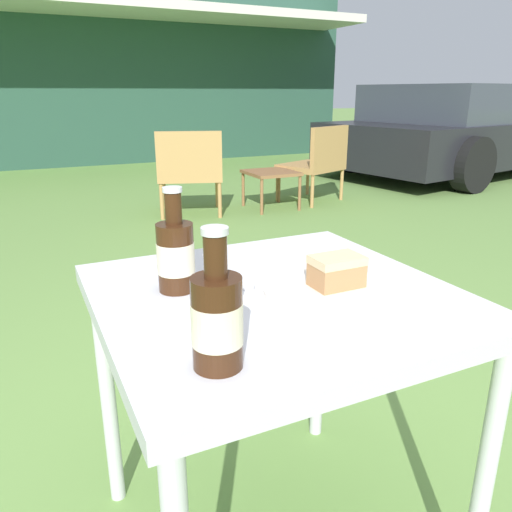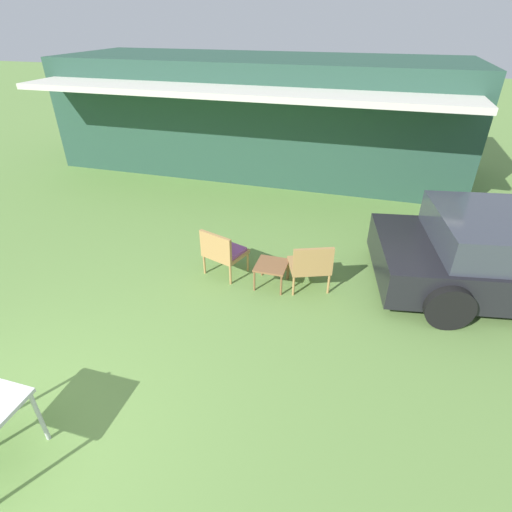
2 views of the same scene
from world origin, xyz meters
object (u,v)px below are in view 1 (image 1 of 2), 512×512
(wicker_chair_plain, at_px, (317,161))
(cola_bottle_far, at_px, (217,318))
(parked_car, at_px, (464,130))
(cake_on_plate, at_px, (329,282))
(cola_bottle_near, at_px, (176,254))
(wicker_chair_cushioned, at_px, (190,169))
(patio_table, at_px, (276,323))
(garden_side_table, at_px, (271,176))

(wicker_chair_plain, bearing_deg, cola_bottle_far, 33.96)
(parked_car, distance_m, cake_on_plate, 6.81)
(cola_bottle_near, bearing_deg, wicker_chair_cushioned, 71.36)
(wicker_chair_plain, bearing_deg, parked_car, 174.02)
(wicker_chair_cushioned, height_order, patio_table, wicker_chair_cushioned)
(wicker_chair_plain, relative_size, cake_on_plate, 3.04)
(parked_car, height_order, cola_bottle_near, parked_car)
(garden_side_table, distance_m, cola_bottle_near, 3.92)
(parked_car, relative_size, wicker_chair_plain, 5.71)
(parked_car, relative_size, cola_bottle_near, 19.84)
(garden_side_table, bearing_deg, wicker_chair_plain, 6.57)
(parked_car, distance_m, patio_table, 6.85)
(wicker_chair_cushioned, distance_m, cake_on_plate, 3.72)
(wicker_chair_plain, relative_size, garden_side_table, 1.64)
(wicker_chair_plain, height_order, cake_on_plate, wicker_chair_plain)
(garden_side_table, height_order, cake_on_plate, cake_on_plate)
(garden_side_table, xyz_separation_m, cola_bottle_far, (-2.00, -3.70, 0.45))
(parked_car, distance_m, wicker_chair_cushioned, 4.39)
(cake_on_plate, height_order, cola_bottle_far, cola_bottle_far)
(patio_table, relative_size, cola_bottle_near, 3.31)
(wicker_chair_cushioned, distance_m, cola_bottle_near, 3.66)
(patio_table, height_order, cake_on_plate, cake_on_plate)
(patio_table, distance_m, cola_bottle_far, 0.36)
(patio_table, relative_size, cola_bottle_far, 3.31)
(cola_bottle_far, bearing_deg, cake_on_plate, 29.27)
(patio_table, xyz_separation_m, cola_bottle_far, (-0.23, -0.23, 0.16))
(wicker_chair_cushioned, height_order, cola_bottle_near, cola_bottle_near)
(wicker_chair_plain, relative_size, patio_table, 1.05)
(wicker_chair_plain, distance_m, garden_side_table, 0.58)
(parked_car, bearing_deg, cola_bottle_near, -151.78)
(garden_side_table, bearing_deg, parked_car, 14.28)
(parked_car, bearing_deg, patio_table, -150.15)
(patio_table, relative_size, cake_on_plate, 2.90)
(garden_side_table, bearing_deg, cake_on_plate, -115.46)
(wicker_chair_cushioned, xyz_separation_m, cola_bottle_far, (-1.20, -3.78, 0.35))
(garden_side_table, height_order, cola_bottle_far, cola_bottle_far)
(wicker_chair_cushioned, bearing_deg, cola_bottle_near, 89.74)
(garden_side_table, xyz_separation_m, patio_table, (-1.78, -3.46, 0.29))
(patio_table, bearing_deg, wicker_chair_cushioned, 74.65)
(garden_side_table, relative_size, cake_on_plate, 1.85)
(wicker_chair_cushioned, xyz_separation_m, cola_bottle_near, (-1.16, -3.45, 0.35))
(cola_bottle_near, xyz_separation_m, cola_bottle_far, (-0.04, -0.33, 0.00))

